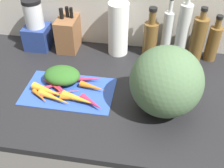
{
  "coord_description": "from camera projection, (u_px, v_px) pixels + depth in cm",
  "views": [
    {
      "loc": [
        7.42,
        -93.84,
        81.15
      ],
      "look_at": [
        -6.88,
        -7.54,
        8.12
      ],
      "focal_mm": 43.49,
      "sensor_mm": 36.0,
      "label": 1
    }
  ],
  "objects": [
    {
      "name": "paper_towel_roll",
      "position": [
        118.0,
        29.0,
        1.39
      ],
      "size": [
        10.39,
        10.39,
        27.79
      ],
      "primitive_type": "cylinder",
      "color": "white",
      "rests_on": "ground_plane"
    },
    {
      "name": "cutting_board",
      "position": [
        69.0,
        91.0,
        1.22
      ],
      "size": [
        40.32,
        24.39,
        0.8
      ],
      "primitive_type": "cube",
      "color": "#2D51B7",
      "rests_on": "ground_plane"
    },
    {
      "name": "knife_block",
      "position": [
        69.0,
        33.0,
        1.46
      ],
      "size": [
        10.34,
        16.84,
        23.1
      ],
      "color": "brown",
      "rests_on": "ground_plane"
    },
    {
      "name": "carrot_7",
      "position": [
        55.0,
        85.0,
        1.23
      ],
      "size": [
        9.62,
        7.57,
        2.01
      ],
      "primitive_type": "cone",
      "rotation": [
        0.0,
        1.57,
        0.61
      ],
      "color": "#B2264C",
      "rests_on": "cutting_board"
    },
    {
      "name": "winter_squash",
      "position": [
        166.0,
        82.0,
        1.05
      ],
      "size": [
        28.68,
        28.18,
        28.71
      ],
      "primitive_type": "ellipsoid",
      "color": "#4C6B47",
      "rests_on": "ground_plane"
    },
    {
      "name": "bottle_0",
      "position": [
        150.0,
        37.0,
        1.39
      ],
      "size": [
        7.35,
        7.35,
        26.48
      ],
      "color": "brown",
      "rests_on": "ground_plane"
    },
    {
      "name": "carrot_9",
      "position": [
        80.0,
        99.0,
        1.15
      ],
      "size": [
        17.04,
        7.56,
        3.41
      ],
      "primitive_type": "cone",
      "rotation": [
        0.0,
        1.57,
        -0.26
      ],
      "color": "orange",
      "rests_on": "cutting_board"
    },
    {
      "name": "carrot_12",
      "position": [
        64.0,
        92.0,
        1.19
      ],
      "size": [
        12.59,
        11.01,
        2.26
      ],
      "primitive_type": "cone",
      "rotation": [
        0.0,
        1.57,
        -0.69
      ],
      "color": "#B2264C",
      "rests_on": "cutting_board"
    },
    {
      "name": "carrot_10",
      "position": [
        49.0,
        91.0,
        1.19
      ],
      "size": [
        17.06,
        8.28,
        3.53
      ],
      "primitive_type": "cone",
      "rotation": [
        0.0,
        1.57,
        -0.3
      ],
      "color": "orange",
      "rests_on": "cutting_board"
    },
    {
      "name": "carrot_8",
      "position": [
        92.0,
        103.0,
        1.14
      ],
      "size": [
        11.61,
        8.83,
        3.05
      ],
      "primitive_type": "cone",
      "rotation": [
        0.0,
        1.57,
        -0.56
      ],
      "color": "#B2264C",
      "rests_on": "cutting_board"
    },
    {
      "name": "carrot_4",
      "position": [
        87.0,
        79.0,
        1.26
      ],
      "size": [
        14.64,
        5.02,
        2.92
      ],
      "primitive_type": "cone",
      "rotation": [
        0.0,
        1.57,
        0.15
      ],
      "color": "#B2264C",
      "rests_on": "cutting_board"
    },
    {
      "name": "carrot_5",
      "position": [
        56.0,
        87.0,
        1.22
      ],
      "size": [
        13.59,
        11.39,
        2.31
      ],
      "primitive_type": "cone",
      "rotation": [
        0.0,
        1.57,
        -0.67
      ],
      "color": "red",
      "rests_on": "cutting_board"
    },
    {
      "name": "bottle_3",
      "position": [
        198.0,
        39.0,
        1.34
      ],
      "size": [
        7.2,
        7.2,
        28.84
      ],
      "color": "brown",
      "rests_on": "ground_plane"
    },
    {
      "name": "carrot_3",
      "position": [
        55.0,
        98.0,
        1.16
      ],
      "size": [
        16.09,
        7.76,
        2.87
      ],
      "primitive_type": "cone",
      "rotation": [
        0.0,
        1.57,
        -0.32
      ],
      "color": "orange",
      "rests_on": "cutting_board"
    },
    {
      "name": "carrot_6",
      "position": [
        60.0,
        93.0,
        1.19
      ],
      "size": [
        16.82,
        8.12,
        2.05
      ],
      "primitive_type": "cone",
      "rotation": [
        0.0,
        1.57,
        0.37
      ],
      "color": "red",
      "rests_on": "cutting_board"
    },
    {
      "name": "bottle_1",
      "position": [
        167.0,
        34.0,
        1.36
      ],
      "size": [
        5.19,
        5.19,
        32.56
      ],
      "color": "silver",
      "rests_on": "ground_plane"
    },
    {
      "name": "ground_plane",
      "position": [
        129.0,
        91.0,
        1.25
      ],
      "size": [
        170.0,
        80.0,
        3.0
      ],
      "primitive_type": "cube",
      "color": "black"
    },
    {
      "name": "blender_appliance",
      "position": [
        36.0,
        28.0,
        1.44
      ],
      "size": [
        12.82,
        12.82,
        27.45
      ],
      "color": "navy",
      "rests_on": "ground_plane"
    },
    {
      "name": "carrot_greens_pile",
      "position": [
        62.0,
        75.0,
        1.25
      ],
      "size": [
        16.76,
        12.89,
        7.09
      ],
      "primitive_type": "ellipsoid",
      "color": "#2D6023",
      "rests_on": "cutting_board"
    },
    {
      "name": "carrot_2",
      "position": [
        76.0,
        98.0,
        1.16
      ],
      "size": [
        13.59,
        3.24,
        2.88
      ],
      "primitive_type": "cone",
      "rotation": [
        0.0,
        1.57,
        0.03
      ],
      "color": "orange",
      "rests_on": "cutting_board"
    },
    {
      "name": "carrot_1",
      "position": [
        67.0,
        76.0,
        1.28
      ],
      "size": [
        11.25,
        7.42,
        2.4
      ],
      "primitive_type": "cone",
      "rotation": [
        0.0,
        1.57,
        0.48
      ],
      "color": "#B2264C",
      "rests_on": "cutting_board"
    },
    {
      "name": "bottle_4",
      "position": [
        213.0,
        42.0,
        1.36
      ],
      "size": [
        6.29,
        6.29,
        24.46
      ],
      "color": "brown",
      "rests_on": "ground_plane"
    },
    {
      "name": "carrot_11",
      "position": [
        93.0,
        87.0,
        1.22
      ],
      "size": [
        12.5,
        5.69,
        2.85
      ],
      "primitive_type": "cone",
      "rotation": [
        0.0,
        1.57,
        -0.24
      ],
      "color": "orange",
      "rests_on": "cutting_board"
    },
    {
      "name": "carrot_0",
      "position": [
        40.0,
        96.0,
        1.17
      ],
      "size": [
        9.47,
        7.91,
        2.0
      ],
      "primitive_type": "cone",
      "rotation": [
        0.0,
        1.57,
        -0.65
      ],
      "color": "orange",
      "rests_on": "cutting_board"
    },
    {
      "name": "bottle_2",
      "position": [
        182.0,
        32.0,
        1.34
      ],
      "size": [
        6.12,
        6.12,
        37.4
      ],
      "color": "silver",
      "rests_on": "ground_plane"
    }
  ]
}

